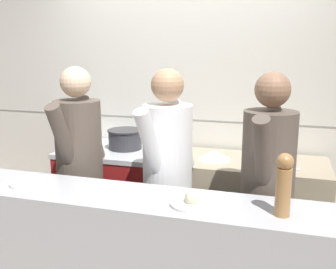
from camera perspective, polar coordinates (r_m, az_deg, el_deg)
wall_back_tiled at (r=3.70m, az=2.56°, el=4.58°), size 8.00×0.06×2.60m
oven_range at (r=3.70m, az=-6.97°, el=-8.94°), size 0.99×0.71×0.92m
prep_counter at (r=3.44m, az=11.53°, el=-11.07°), size 1.25×0.65×0.90m
stock_pot at (r=3.54m, az=-6.24°, el=-0.59°), size 0.31×0.31×0.17m
mixing_bowl_steel at (r=3.29m, az=6.72°, el=-2.92°), size 0.28×0.28×0.08m
chefs_knife at (r=3.16m, az=14.32°, el=-4.46°), size 0.40×0.05×0.02m
plated_dish_main at (r=2.68m, az=-19.65°, el=-6.60°), size 0.23×0.23×0.02m
plated_dish_appetiser at (r=2.20m, az=3.52°, el=-9.71°), size 0.25×0.25×0.09m
pepper_mill at (r=2.10m, az=16.44°, el=-6.82°), size 0.09×0.09×0.33m
chef_head_cook at (r=3.02m, az=-12.68°, el=-4.62°), size 0.34×0.73×1.68m
chef_sous at (r=2.75m, az=-0.08°, el=-6.06°), size 0.41×0.73×1.67m
chef_line at (r=2.63m, az=14.18°, el=-7.44°), size 0.38×0.73×1.66m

